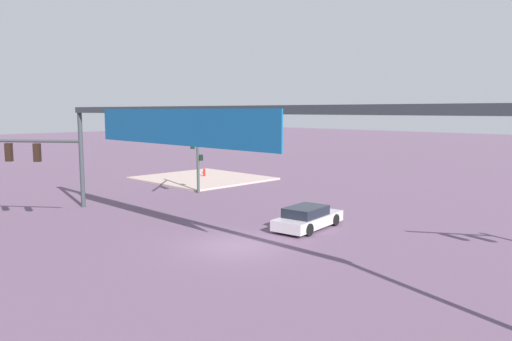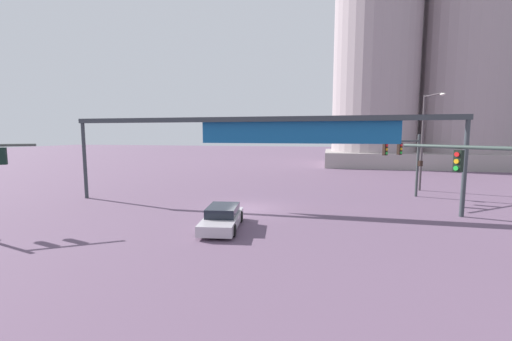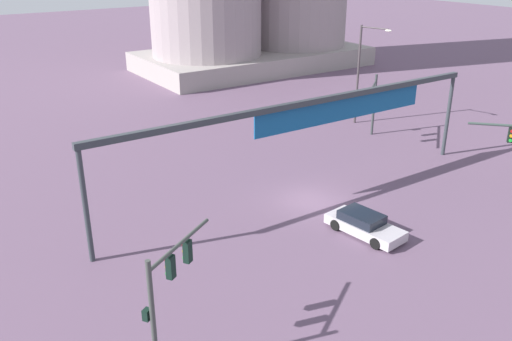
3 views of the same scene
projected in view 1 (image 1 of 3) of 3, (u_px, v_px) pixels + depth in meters
ground_plane at (239, 245)px, 22.58m from camera, size 238.59×238.59×0.00m
sidewalk_corner at (202, 178)px, 44.27m from camera, size 10.35×9.60×0.15m
traffic_signal_near_corner at (196, 149)px, 35.39m from camera, size 3.79×4.21×5.14m
traffic_signal_cross_street at (0, 161)px, 25.59m from camera, size 5.18×3.90×5.18m
overhead_sign_gantry at (208, 126)px, 21.92m from camera, size 27.88×0.43×6.40m
sedan_car_approaching at (308, 218)px, 25.73m from camera, size 2.39×4.67×1.21m
fire_hydrant_on_curb at (204, 173)px, 45.15m from camera, size 0.33×0.22×0.71m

